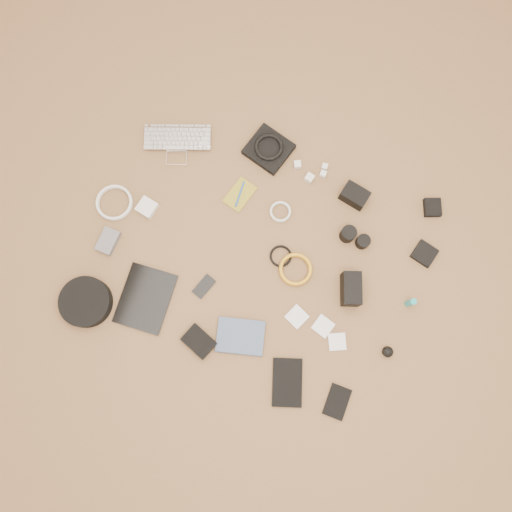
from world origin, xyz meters
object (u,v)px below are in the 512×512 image
(laptop, at_px, (177,147))
(tablet, at_px, (146,299))
(phone, at_px, (204,286))
(headphone_case, at_px, (86,302))
(dslr_camera, at_px, (355,196))
(paperback, at_px, (239,354))

(laptop, height_order, tablet, laptop)
(phone, relative_size, headphone_case, 0.47)
(tablet, bearing_deg, dslr_camera, 43.32)
(tablet, height_order, headphone_case, headphone_case)
(dslr_camera, xyz_separation_m, paperback, (-0.23, -0.81, -0.02))
(laptop, relative_size, headphone_case, 1.41)
(laptop, relative_size, phone, 3.00)
(tablet, relative_size, headphone_case, 1.25)
(headphone_case, bearing_deg, tablet, 24.44)
(headphone_case, bearing_deg, phone, 28.45)
(laptop, bearing_deg, dslr_camera, -16.22)
(dslr_camera, distance_m, phone, 0.76)
(tablet, bearing_deg, phone, 28.76)
(phone, relative_size, paperback, 0.51)
(paperback, bearing_deg, tablet, 65.61)
(tablet, distance_m, phone, 0.25)
(headphone_case, bearing_deg, laptop, 83.30)
(phone, bearing_deg, paperback, -22.43)
(dslr_camera, xyz_separation_m, headphone_case, (-0.90, -0.83, -0.00))
(paperback, bearing_deg, headphone_case, 77.43)
(dslr_camera, bearing_deg, phone, -116.33)
(paperback, bearing_deg, dslr_camera, -30.48)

